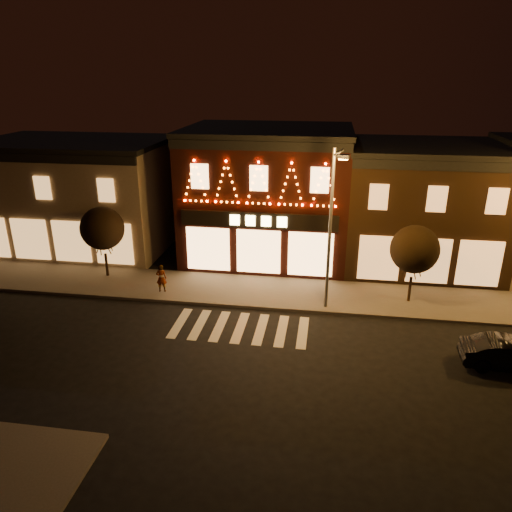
# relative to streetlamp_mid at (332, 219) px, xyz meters

# --- Properties ---
(ground) EXTENTS (120.00, 120.00, 0.00)m
(ground) POSITION_rel_streetlamp_mid_xyz_m (-4.06, -6.37, -4.90)
(ground) COLOR black
(ground) RESTS_ON ground
(sidewalk_far) EXTENTS (44.00, 4.00, 0.15)m
(sidewalk_far) POSITION_rel_streetlamp_mid_xyz_m (-2.06, 1.63, -4.83)
(sidewalk_far) COLOR #47423D
(sidewalk_far) RESTS_ON ground
(building_left) EXTENTS (12.20, 8.28, 7.30)m
(building_left) POSITION_rel_streetlamp_mid_xyz_m (-17.06, 7.62, -1.24)
(building_left) COLOR #796B56
(building_left) RESTS_ON ground
(building_pulp) EXTENTS (10.20, 8.34, 8.30)m
(building_pulp) POSITION_rel_streetlamp_mid_xyz_m (-4.06, 7.60, -0.74)
(building_pulp) COLOR black
(building_pulp) RESTS_ON ground
(building_right_a) EXTENTS (9.20, 8.28, 7.50)m
(building_right_a) POSITION_rel_streetlamp_mid_xyz_m (5.44, 7.62, -1.14)
(building_right_a) COLOR #342112
(building_right_a) RESTS_ON ground
(streetlamp_mid) EXTENTS (0.74, 1.85, 8.10)m
(streetlamp_mid) POSITION_rel_streetlamp_mid_xyz_m (0.00, 0.00, 0.00)
(streetlamp_mid) COLOR #59595E
(streetlamp_mid) RESTS_ON sidewalk_far
(tree_left) EXTENTS (2.50, 2.50, 4.18)m
(tree_left) POSITION_rel_streetlamp_mid_xyz_m (-12.94, 2.33, -1.83)
(tree_left) COLOR black
(tree_left) RESTS_ON sidewalk_far
(tree_right) EXTENTS (2.47, 2.47, 4.13)m
(tree_right) POSITION_rel_streetlamp_mid_xyz_m (4.26, 1.56, -1.87)
(tree_right) COLOR black
(tree_right) RESTS_ON sidewalk_far
(dark_sedan) EXTENTS (3.93, 1.50, 1.28)m
(dark_sedan) POSITION_rel_streetlamp_mid_xyz_m (7.53, -3.98, -4.26)
(dark_sedan) COLOR black
(dark_sedan) RESTS_ON ground
(pedestrian) EXTENTS (0.61, 0.44, 1.57)m
(pedestrian) POSITION_rel_streetlamp_mid_xyz_m (-9.00, 0.69, -3.97)
(pedestrian) COLOR gray
(pedestrian) RESTS_ON sidewalk_far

